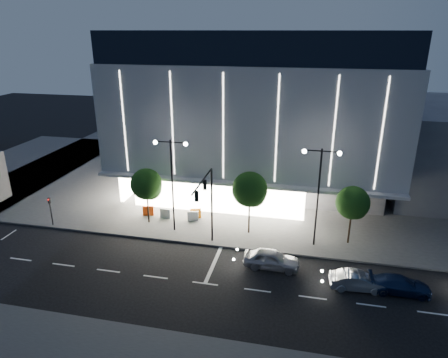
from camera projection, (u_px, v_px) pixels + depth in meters
ground at (186, 269)px, 32.03m from camera, size 160.00×160.00×0.00m
sidewalk_museum at (276, 174)px, 52.96m from camera, size 70.00×40.00×0.15m
museum at (262, 106)px, 48.58m from camera, size 30.00×25.80×18.00m
traffic_mast at (207, 197)px, 33.12m from camera, size 0.33×5.89×7.07m
street_lamp_west at (172, 173)px, 36.02m from camera, size 3.16×0.36×9.00m
street_lamp_east at (319, 184)px, 33.43m from camera, size 3.16×0.36×9.00m
ped_signal_far at (50, 208)px, 38.47m from camera, size 0.22×0.24×3.00m
tree_left at (147, 186)px, 38.22m from camera, size 3.02×3.02×5.72m
tree_mid at (250, 191)px, 36.13m from camera, size 3.25×3.25×6.15m
tree_right at (353, 204)px, 34.49m from camera, size 2.91×2.91×5.51m
car_lead at (272, 259)px, 32.04m from camera, size 4.56×1.91×1.54m
car_second at (358, 281)px, 29.43m from camera, size 4.15×1.70×1.34m
car_third at (400, 285)px, 29.05m from camera, size 4.42×1.86×1.27m
barrier_a at (148, 211)px, 40.88m from camera, size 1.13×0.51×1.00m
barrier_b at (165, 213)px, 40.32m from camera, size 1.11×0.32×1.00m
barrier_c at (196, 213)px, 40.28m from camera, size 1.12×0.57×1.00m
barrier_d at (193, 216)px, 39.71m from camera, size 1.13×0.52×1.00m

